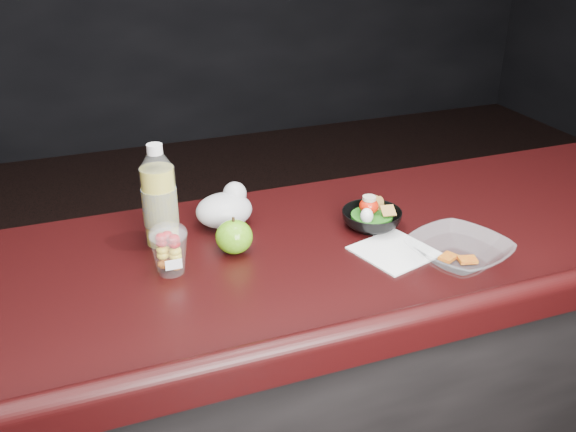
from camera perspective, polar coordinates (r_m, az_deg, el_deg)
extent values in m
cube|color=black|center=(1.80, 1.45, -17.76)|extent=(4.00, 0.65, 0.98)
cube|color=black|center=(1.49, 1.67, -3.52)|extent=(4.06, 0.71, 0.04)
cylinder|color=gold|center=(1.50, -11.30, 0.89)|extent=(0.08, 0.08, 0.19)
cylinder|color=white|center=(1.50, -11.30, 0.89)|extent=(0.08, 0.08, 0.19)
cone|color=white|center=(1.46, -11.68, 4.82)|extent=(0.08, 0.08, 0.03)
cylinder|color=white|center=(1.45, -11.78, 5.84)|extent=(0.04, 0.04, 0.02)
cylinder|color=#072D99|center=(1.50, -11.30, 0.89)|extent=(0.08, 0.08, 0.09)
ellipsoid|color=white|center=(1.37, -10.63, -1.56)|extent=(0.08, 0.08, 0.05)
ellipsoid|color=#4F9110|center=(1.46, -4.81, -1.85)|extent=(0.09, 0.09, 0.08)
cylinder|color=black|center=(1.44, -4.87, -0.35)|extent=(0.01, 0.01, 0.01)
ellipsoid|color=silver|center=(1.58, -5.70, 0.50)|extent=(0.14, 0.11, 0.08)
sphere|color=silver|center=(1.59, -4.75, 2.01)|extent=(0.06, 0.06, 0.06)
imported|color=black|center=(1.58, 7.44, -0.30)|extent=(0.16, 0.16, 0.05)
cylinder|color=#0F470C|center=(1.58, 7.46, 0.00)|extent=(0.10, 0.10, 0.01)
ellipsoid|color=red|center=(1.57, 7.20, 0.89)|extent=(0.05, 0.05, 0.04)
cylinder|color=beige|center=(1.57, 7.24, 1.58)|extent=(0.03, 0.03, 0.01)
ellipsoid|color=white|center=(1.54, 7.01, 0.01)|extent=(0.03, 0.03, 0.04)
imported|color=silver|center=(1.47, 14.94, -3.12)|extent=(0.27, 0.27, 0.05)
cube|color=#990F0C|center=(1.47, 14.03, -3.58)|extent=(0.05, 0.04, 0.01)
cube|color=#990F0C|center=(1.47, 15.67, -3.76)|extent=(0.05, 0.04, 0.01)
cube|color=white|center=(1.49, 9.44, -3.11)|extent=(0.20, 0.20, 0.00)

